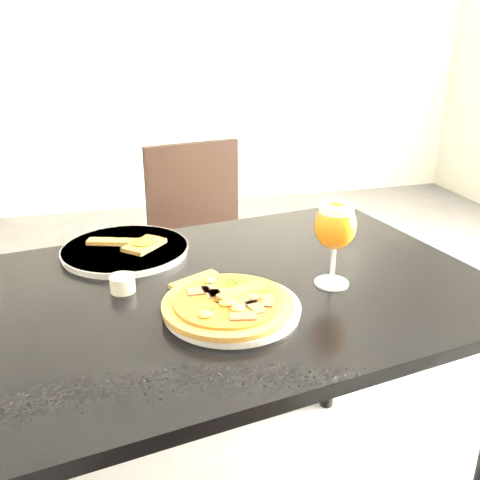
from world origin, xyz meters
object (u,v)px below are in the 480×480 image
object	(u,v)px
chair_far	(205,247)
beer_glass	(335,226)
dining_table	(223,321)
pizza	(228,303)

from	to	relation	value
chair_far	beer_glass	distance (m)	1.02
dining_table	chair_far	xyz separation A→B (m)	(0.13, 0.87, -0.18)
beer_glass	pizza	bearing A→B (deg)	-165.08
dining_table	pizza	size ratio (longest dim) A/B	4.86
dining_table	pizza	world-z (taller)	pizza
dining_table	chair_far	distance (m)	0.90
dining_table	beer_glass	size ratio (longest dim) A/B	6.73
chair_far	pizza	size ratio (longest dim) A/B	3.25
dining_table	beer_glass	xyz separation A→B (m)	(0.24, -0.05, 0.23)
dining_table	beer_glass	distance (m)	0.34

